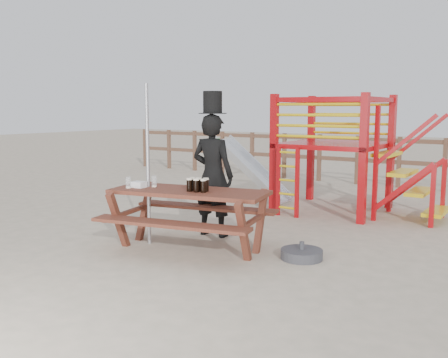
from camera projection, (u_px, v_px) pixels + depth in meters
ground at (211, 256)px, 6.30m from camera, size 60.00×60.00×0.00m
back_fence at (378, 155)px, 11.97m from camera, size 15.09×0.09×1.20m
playground_fort at (330, 152)px, 9.04m from camera, size 4.71×1.84×2.10m
picnic_table at (189, 212)px, 6.53m from camera, size 2.30×1.81×0.79m
man_with_hat at (213, 172)px, 7.20m from camera, size 0.67×0.47×2.09m
metal_pole at (148, 165)px, 6.73m from camera, size 0.05×0.05×2.18m
parasol_base at (302, 254)px, 6.16m from camera, size 0.52×0.52×0.22m
paper_bag at (139, 184)px, 6.69m from camera, size 0.19×0.15×0.08m
stout_pints at (198, 185)px, 6.36m from camera, size 0.29×0.20×0.17m
empty_glasses at (141, 182)px, 6.69m from camera, size 0.29×0.35×0.15m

